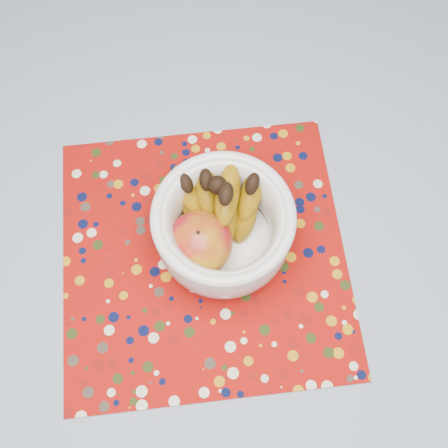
% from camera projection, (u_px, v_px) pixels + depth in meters
% --- Properties ---
extents(table, '(1.20, 1.20, 0.75)m').
position_uv_depth(table, '(229.00, 321.00, 0.81)').
color(table, brown).
rests_on(table, ground).
extents(tablecloth, '(1.32, 1.32, 0.01)m').
position_uv_depth(tablecloth, '(229.00, 310.00, 0.74)').
color(tablecloth, slate).
rests_on(tablecloth, table).
extents(placemat, '(0.51, 0.51, 0.00)m').
position_uv_depth(placemat, '(204.00, 254.00, 0.76)').
color(placemat, maroon).
rests_on(placemat, tablecloth).
extents(fruit_bowl, '(0.21, 0.19, 0.15)m').
position_uv_depth(fruit_bowl, '(219.00, 222.00, 0.71)').
color(fruit_bowl, white).
rests_on(fruit_bowl, placemat).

